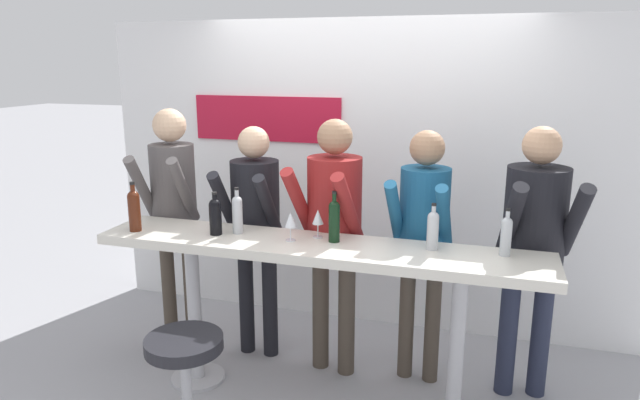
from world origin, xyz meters
TOP-DOWN VIEW (x-y plane):
  - ground_plane at (0.00, 0.00)m, footprint 40.00×40.00m
  - back_wall at (-0.01, 1.28)m, footprint 4.33×0.12m
  - tasting_table at (0.00, 0.00)m, footprint 2.73×0.48m
  - bar_stool at (-0.56, -0.62)m, footprint 0.45×0.45m
  - person_far_left at (-1.20, 0.40)m, footprint 0.42×0.56m
  - person_left at (-0.59, 0.45)m, footprint 0.40×0.51m
  - person_center_left at (-0.00, 0.39)m, footprint 0.49×0.60m
  - person_center at (0.58, 0.45)m, footprint 0.40×0.53m
  - person_center_right at (1.24, 0.46)m, footprint 0.50×0.61m
  - wine_bottle_0 at (-1.18, -0.09)m, footprint 0.08×0.08m
  - wine_bottle_1 at (-0.54, 0.06)m, footprint 0.07×0.07m
  - wine_bottle_2 at (-0.66, -0.01)m, footprint 0.08×0.08m
  - wine_bottle_3 at (0.09, 0.07)m, footprint 0.07×0.07m
  - wine_bottle_4 at (1.07, 0.10)m, footprint 0.06×0.06m
  - wine_bottle_5 at (0.67, 0.09)m, footprint 0.07×0.07m
  - wine_glass_0 at (-0.17, 0.01)m, footprint 0.07×0.07m
  - wine_glass_1 at (-0.03, 0.12)m, footprint 0.07×0.07m

SIDE VIEW (x-z plane):
  - ground_plane at x=0.00m, z-range 0.00..0.00m
  - bar_stool at x=-0.56m, z-range 0.11..0.77m
  - tasting_table at x=0.00m, z-range 0.35..1.41m
  - person_left at x=-0.59m, z-range 0.21..1.89m
  - person_center at x=0.58m, z-range 0.22..1.91m
  - person_center_right at x=1.24m, z-range 0.21..1.95m
  - person_center_left at x=0.00m, z-range 0.21..1.97m
  - person_far_left at x=-1.20m, z-range 0.24..2.02m
  - wine_bottle_4 at x=1.07m, z-range 1.04..1.31m
  - wine_glass_0 at x=-0.17m, z-range 1.09..1.27m
  - wine_glass_1 at x=-0.03m, z-range 1.09..1.27m
  - wine_bottle_5 at x=0.67m, z-range 1.04..1.32m
  - wine_bottle_2 at x=-0.66m, z-range 1.04..1.32m
  - wine_bottle_1 at x=-0.54m, z-range 1.04..1.33m
  - wine_bottle_3 at x=0.09m, z-range 1.04..1.35m
  - wine_bottle_0 at x=-1.18m, z-range 1.04..1.36m
  - back_wall at x=-0.01m, z-range 0.00..2.43m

